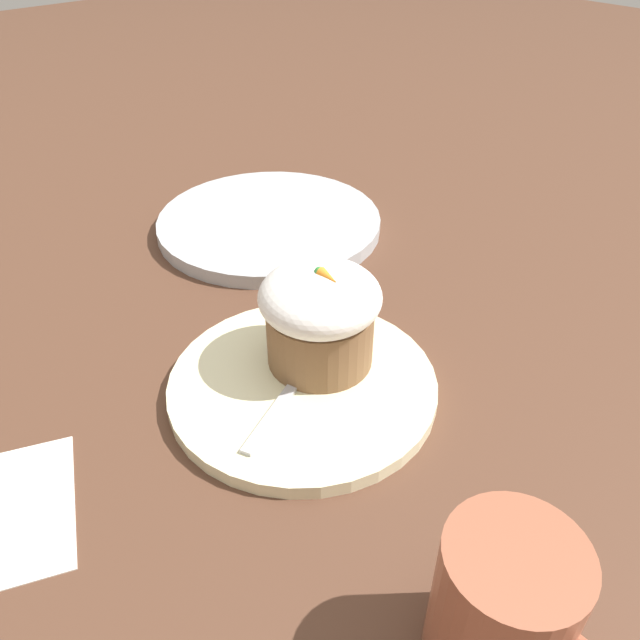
# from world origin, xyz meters

# --- Properties ---
(ground_plane) EXTENTS (4.00, 4.00, 0.00)m
(ground_plane) POSITION_xyz_m (0.00, 0.00, 0.00)
(ground_plane) COLOR #513323
(dessert_plate) EXTENTS (0.25, 0.25, 0.01)m
(dessert_plate) POSITION_xyz_m (0.00, 0.00, 0.01)
(dessert_plate) COLOR beige
(dessert_plate) RESTS_ON ground_plane
(carrot_cake) EXTENTS (0.11, 0.11, 0.10)m
(carrot_cake) POSITION_xyz_m (-0.01, 0.03, 0.07)
(carrot_cake) COLOR brown
(carrot_cake) RESTS_ON dessert_plate
(spoon) EXTENTS (0.08, 0.14, 0.01)m
(spoon) POSITION_xyz_m (-0.00, -0.00, 0.02)
(spoon) COLOR #B7B7BC
(spoon) RESTS_ON dessert_plate
(coffee_cup) EXTENTS (0.11, 0.08, 0.11)m
(coffee_cup) POSITION_xyz_m (0.26, -0.07, 0.05)
(coffee_cup) COLOR #9E563D
(coffee_cup) RESTS_ON ground_plane
(side_plate) EXTENTS (0.29, 0.29, 0.02)m
(side_plate) POSITION_xyz_m (-0.27, 0.17, 0.01)
(side_plate) COLOR #B2B7BC
(side_plate) RESTS_ON ground_plane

